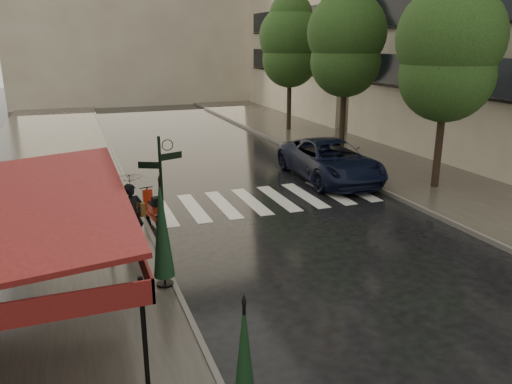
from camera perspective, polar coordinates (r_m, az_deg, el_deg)
ground at (r=11.77m, az=-1.79°, el=-10.81°), size 120.00×120.00×0.00m
sidewalk_near at (r=22.57m, az=-22.89°, el=1.64°), size 6.00×60.00×0.12m
sidewalk_far at (r=26.30m, az=11.09°, el=4.66°), size 5.50×60.00×0.12m
curb_near at (r=22.61m, az=-15.18°, el=2.45°), size 0.12×60.00×0.16m
curb_far at (r=24.97m, az=5.58°, el=4.29°), size 0.12×60.00×0.16m
crosswalk at (r=17.93m, az=1.04°, el=-0.88°), size 7.85×3.20×0.01m
signpost at (r=13.55m, az=-10.76°, el=1.01°), size 1.17×0.29×3.10m
tree_near at (r=19.70m, az=21.24°, el=15.33°), size 3.80×3.80×7.99m
tree_mid at (r=25.36m, az=10.30°, el=16.86°), size 3.80×3.80×8.34m
tree_far at (r=31.68m, az=3.93°, el=16.77°), size 3.80×3.80×8.16m
pedestrian_with_umbrella at (r=13.56m, az=-14.16°, el=0.55°), size 1.27×1.29×2.49m
scooter at (r=15.74m, az=-11.70°, el=-1.94°), size 0.54×1.60×1.05m
parked_car at (r=20.64m, az=8.43°, el=3.61°), size 2.86×5.89×1.61m
parasol_back at (r=11.24m, az=-10.70°, el=-4.16°), size 0.48×0.48×2.54m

